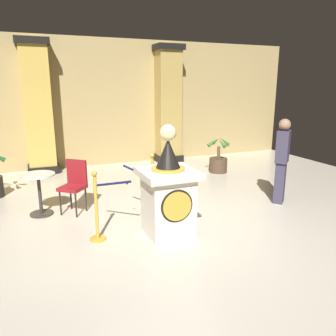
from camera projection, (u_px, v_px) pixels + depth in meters
ground_plane at (175, 230)px, 5.32m from camera, size 11.92×11.92×0.00m
back_wall at (105, 103)px, 9.44m from camera, size 11.92×0.16×3.53m
pedestal_clock at (168, 194)px, 5.04m from camera, size 0.83×0.83×1.71m
stanchion_near at (153, 190)px, 6.11m from camera, size 0.24×0.24×1.08m
stanchion_far at (97, 216)px, 4.91m from camera, size 0.24×0.24×1.07m
velvet_rope at (127, 178)px, 5.41m from camera, size 1.05×1.05×0.22m
column_left at (38, 108)px, 8.53m from camera, size 0.81×0.81×3.39m
column_right at (167, 105)px, 9.85m from camera, size 0.80×0.80×3.39m
potted_palm_right at (218, 162)px, 8.82m from camera, size 0.67×0.68×0.96m
bystander_guest at (282, 159)px, 6.40m from camera, size 0.42×0.40×1.65m
cafe_table at (39, 189)px, 5.86m from camera, size 0.58×0.58×0.76m
cafe_chair_red at (74, 182)px, 5.97m from camera, size 0.56×0.56×0.96m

